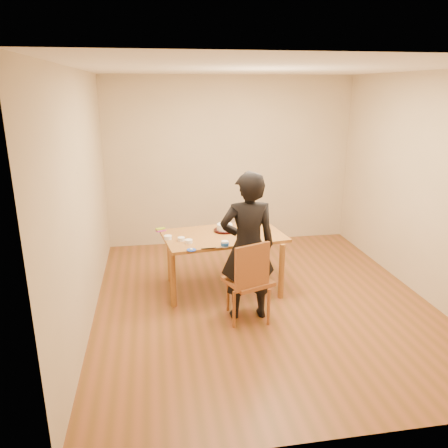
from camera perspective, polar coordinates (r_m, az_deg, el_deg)
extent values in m
cube|color=brown|center=(5.47, 4.99, -9.92)|extent=(4.00, 4.50, 0.00)
cube|color=silver|center=(4.87, 5.86, 19.59)|extent=(4.00, 4.50, 0.00)
cube|color=tan|center=(7.16, 0.80, 8.11)|extent=(4.00, 0.00, 2.70)
cube|color=tan|center=(4.90, -17.91, 2.88)|extent=(0.00, 4.50, 2.70)
cube|color=tan|center=(5.84, 24.81, 4.35)|extent=(0.00, 4.50, 2.70)
cube|color=brown|center=(5.47, -0.09, -1.54)|extent=(1.58, 1.07, 0.04)
cube|color=brown|center=(4.90, 3.15, -7.46)|extent=(0.58, 0.58, 0.04)
cylinder|color=#A90B11|center=(5.59, 0.09, -0.83)|extent=(0.28, 0.28, 0.02)
cylinder|color=white|center=(5.57, 0.09, -0.42)|extent=(0.20, 0.20, 0.06)
ellipsoid|color=white|center=(5.56, 0.09, 0.02)|extent=(0.20, 0.20, 0.03)
cylinder|color=white|center=(5.03, 0.11, -2.63)|extent=(0.08, 0.08, 0.07)
cylinder|color=#1A3AAB|center=(4.95, -4.28, -3.39)|extent=(0.11, 0.11, 0.01)
ellipsoid|color=white|center=(4.95, -4.29, -3.25)|extent=(0.04, 0.04, 0.02)
cylinder|color=white|center=(5.17, -4.63, -2.27)|extent=(0.09, 0.09, 0.04)
cylinder|color=white|center=(5.33, -7.34, -1.74)|extent=(0.09, 0.09, 0.04)
cylinder|color=white|center=(5.27, -5.60, -1.96)|extent=(0.09, 0.09, 0.04)
cube|color=#D933A7|center=(5.65, -8.24, -0.82)|extent=(0.14, 0.11, 0.02)
cube|color=green|center=(5.65, -8.30, -0.63)|extent=(0.13, 0.10, 0.02)
cube|color=black|center=(4.99, -2.02, -3.20)|extent=(0.17, 0.02, 0.01)
imported|color=black|center=(4.79, 3.11, -2.98)|extent=(0.62, 0.41, 1.68)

